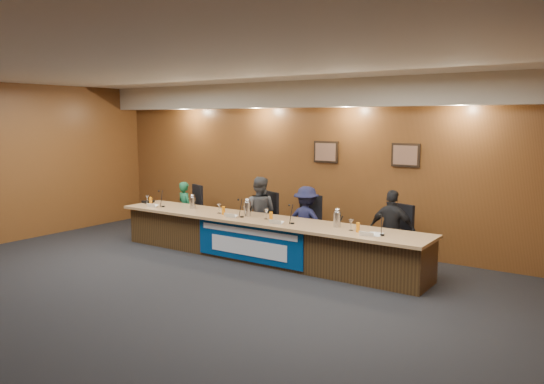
{
  "coord_description": "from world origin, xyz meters",
  "views": [
    {
      "loc": [
        5.36,
        -5.08,
        2.49
      ],
      "look_at": [
        0.07,
        2.6,
        1.2
      ],
      "focal_mm": 35.0,
      "sensor_mm": 36.0,
      "label": 1
    }
  ],
  "objects_px": {
    "carafe_left": "(193,203)",
    "office_chair_b": "(262,223)",
    "panelist_b": "(259,213)",
    "speakerphone": "(149,202)",
    "office_chair_a": "(189,213)",
    "office_chair_c": "(309,229)",
    "office_chair_d": "(394,241)",
    "panelist_d": "(392,231)",
    "panelist_c": "(306,221)",
    "carafe_right": "(337,219)",
    "dais_body": "(262,240)",
    "banner": "(248,243)",
    "panelist_a": "(185,209)",
    "carafe_mid": "(247,209)"
  },
  "relations": [
    {
      "from": "panelist_a",
      "to": "panelist_c",
      "type": "xyz_separation_m",
      "value": [
        3.01,
        0.0,
        0.06
      ]
    },
    {
      "from": "office_chair_b",
      "to": "office_chair_d",
      "type": "xyz_separation_m",
      "value": [
        2.69,
        0.0,
        0.0
      ]
    },
    {
      "from": "panelist_a",
      "to": "carafe_left",
      "type": "distance_m",
      "value": 1.02
    },
    {
      "from": "carafe_mid",
      "to": "speakerphone",
      "type": "xyz_separation_m",
      "value": [
        -2.58,
        0.02,
        -0.1
      ]
    },
    {
      "from": "office_chair_a",
      "to": "office_chair_b",
      "type": "height_order",
      "value": "same"
    },
    {
      "from": "panelist_d",
      "to": "carafe_left",
      "type": "distance_m",
      "value": 3.91
    },
    {
      "from": "office_chair_a",
      "to": "carafe_right",
      "type": "relative_size",
      "value": 1.94
    },
    {
      "from": "carafe_left",
      "to": "office_chair_d",
      "type": "bearing_deg",
      "value": 10.27
    },
    {
      "from": "panelist_b",
      "to": "speakerphone",
      "type": "bearing_deg",
      "value": -2.7
    },
    {
      "from": "dais_body",
      "to": "carafe_left",
      "type": "bearing_deg",
      "value": 178.54
    },
    {
      "from": "office_chair_d",
      "to": "speakerphone",
      "type": "bearing_deg",
      "value": -155.65
    },
    {
      "from": "office_chair_d",
      "to": "panelist_b",
      "type": "bearing_deg",
      "value": -161.65
    },
    {
      "from": "office_chair_c",
      "to": "carafe_mid",
      "type": "xyz_separation_m",
      "value": [
        -0.85,
        -0.74,
        0.4
      ]
    },
    {
      "from": "panelist_a",
      "to": "carafe_left",
      "type": "xyz_separation_m",
      "value": [
        0.78,
        -0.6,
        0.28
      ]
    },
    {
      "from": "banner",
      "to": "office_chair_b",
      "type": "xyz_separation_m",
      "value": [
        -0.53,
        1.16,
        0.1
      ]
    },
    {
      "from": "carafe_left",
      "to": "carafe_mid",
      "type": "distance_m",
      "value": 1.38
    },
    {
      "from": "dais_body",
      "to": "office_chair_a",
      "type": "relative_size",
      "value": 12.5
    },
    {
      "from": "panelist_d",
      "to": "office_chair_b",
      "type": "distance_m",
      "value": 2.7
    },
    {
      "from": "panelist_a",
      "to": "speakerphone",
      "type": "distance_m",
      "value": 0.78
    },
    {
      "from": "office_chair_b",
      "to": "speakerphone",
      "type": "height_order",
      "value": "speakerphone"
    },
    {
      "from": "office_chair_a",
      "to": "carafe_mid",
      "type": "xyz_separation_m",
      "value": [
        2.16,
        -0.74,
        0.4
      ]
    },
    {
      "from": "panelist_c",
      "to": "office_chair_d",
      "type": "bearing_deg",
      "value": -179.23
    },
    {
      "from": "banner",
      "to": "panelist_a",
      "type": "relative_size",
      "value": 1.89
    },
    {
      "from": "dais_body",
      "to": "panelist_b",
      "type": "distance_m",
      "value": 0.9
    },
    {
      "from": "panelist_b",
      "to": "office_chair_c",
      "type": "bearing_deg",
      "value": 168.01
    },
    {
      "from": "office_chair_d",
      "to": "panelist_a",
      "type": "bearing_deg",
      "value": -162.54
    },
    {
      "from": "office_chair_d",
      "to": "dais_body",
      "type": "bearing_deg",
      "value": -144.78
    },
    {
      "from": "dais_body",
      "to": "office_chair_d",
      "type": "bearing_deg",
      "value": 18.99
    },
    {
      "from": "dais_body",
      "to": "panelist_c",
      "type": "bearing_deg",
      "value": 50.89
    },
    {
      "from": "office_chair_b",
      "to": "office_chair_c",
      "type": "relative_size",
      "value": 1.0
    },
    {
      "from": "banner",
      "to": "office_chair_b",
      "type": "relative_size",
      "value": 4.58
    },
    {
      "from": "panelist_d",
      "to": "carafe_left",
      "type": "relative_size",
      "value": 6.15
    },
    {
      "from": "dais_body",
      "to": "panelist_b",
      "type": "height_order",
      "value": "panelist_b"
    },
    {
      "from": "dais_body",
      "to": "office_chair_a",
      "type": "xyz_separation_m",
      "value": [
        -2.48,
        0.74,
        0.13
      ]
    },
    {
      "from": "carafe_right",
      "to": "office_chair_a",
      "type": "bearing_deg",
      "value": 170.0
    },
    {
      "from": "panelist_c",
      "to": "carafe_right",
      "type": "height_order",
      "value": "panelist_c"
    },
    {
      "from": "office_chair_c",
      "to": "speakerphone",
      "type": "distance_m",
      "value": 3.52
    },
    {
      "from": "dais_body",
      "to": "banner",
      "type": "bearing_deg",
      "value": -90.0
    },
    {
      "from": "panelist_c",
      "to": "carafe_right",
      "type": "bearing_deg",
      "value": 144.81
    },
    {
      "from": "carafe_left",
      "to": "office_chair_b",
      "type": "bearing_deg",
      "value": 30.85
    },
    {
      "from": "office_chair_c",
      "to": "office_chair_d",
      "type": "bearing_deg",
      "value": -22.16
    },
    {
      "from": "panelist_b",
      "to": "office_chair_d",
      "type": "height_order",
      "value": "panelist_b"
    },
    {
      "from": "panelist_b",
      "to": "panelist_c",
      "type": "distance_m",
      "value": 1.06
    },
    {
      "from": "office_chair_c",
      "to": "carafe_left",
      "type": "height_order",
      "value": "carafe_left"
    },
    {
      "from": "banner",
      "to": "panelist_d",
      "type": "relative_size",
      "value": 1.64
    },
    {
      "from": "office_chair_d",
      "to": "office_chair_c",
      "type": "bearing_deg",
      "value": -163.78
    },
    {
      "from": "office_chair_a",
      "to": "office_chair_c",
      "type": "bearing_deg",
      "value": 22.11
    },
    {
      "from": "office_chair_d",
      "to": "carafe_left",
      "type": "height_order",
      "value": "carafe_left"
    },
    {
      "from": "office_chair_d",
      "to": "carafe_mid",
      "type": "xyz_separation_m",
      "value": [
        -2.49,
        -0.74,
        0.4
      ]
    },
    {
      "from": "panelist_c",
      "to": "office_chair_b",
      "type": "xyz_separation_m",
      "value": [
        -1.05,
        0.1,
        -0.16
      ]
    }
  ]
}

